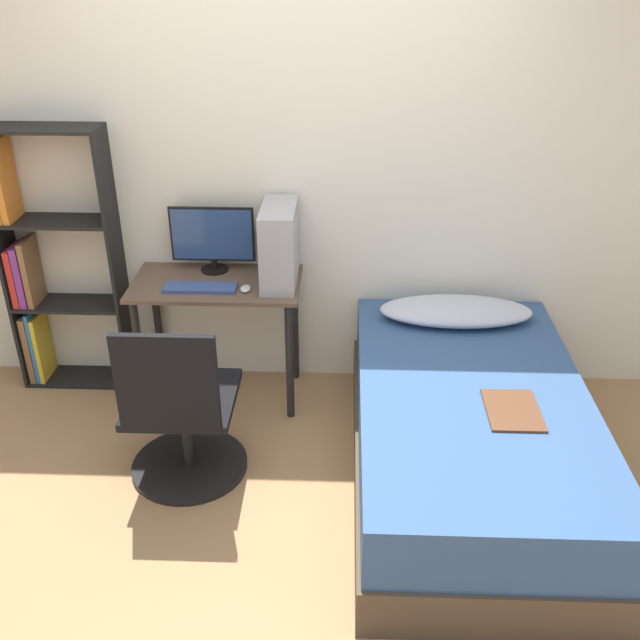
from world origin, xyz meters
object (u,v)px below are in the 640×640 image
Objects in this scene: bookshelf at (43,267)px; office_chair at (182,421)px; monitor at (212,237)px; pc_tower at (279,245)px; keyboard at (200,288)px; bed at (469,436)px.

office_chair is at bearing -42.77° from bookshelf.
pc_tower is (0.39, -0.13, 0.01)m from monitor.
bookshelf is 1.00m from monitor.
monitor is 0.32m from keyboard.
bookshelf is 3.61× the size of pc_tower.
office_chair is 1.07m from pc_tower.
bookshelf is 1.35m from office_chair.
bookshelf reaches higher than pc_tower.
pc_tower is at bearing -18.91° from monitor.
bookshelf is 2.53m from bed.
office_chair reaches higher than keyboard.
keyboard is (0.95, -0.24, -0.00)m from bookshelf.
keyboard is (-1.39, 0.60, 0.49)m from bed.
monitor is 1.10× the size of pc_tower.
office_chair is at bearing -119.07° from pc_tower.
bed is at bearing -19.74° from bookshelf.
keyboard is (-0.04, -0.26, -0.19)m from monitor.
bed is 4.48× the size of pc_tower.
keyboard is at bearing -13.97° from bookshelf.
bed is 1.60m from keyboard.
keyboard is at bearing 156.56° from bed.
bookshelf is 0.81× the size of bed.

